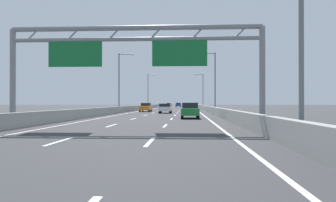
# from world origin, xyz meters

# --- Properties ---
(ground_plane) EXTENTS (260.00, 260.00, 0.00)m
(ground_plane) POSITION_xyz_m (0.00, 100.00, 0.00)
(ground_plane) COLOR #38383A
(lane_dash_left_1) EXTENTS (0.16, 3.00, 0.01)m
(lane_dash_left_1) POSITION_xyz_m (-1.80, 12.50, 0.01)
(lane_dash_left_1) COLOR white
(lane_dash_left_1) RESTS_ON ground_plane
(lane_dash_left_2) EXTENTS (0.16, 3.00, 0.01)m
(lane_dash_left_2) POSITION_xyz_m (-1.80, 21.50, 0.01)
(lane_dash_left_2) COLOR white
(lane_dash_left_2) RESTS_ON ground_plane
(lane_dash_left_3) EXTENTS (0.16, 3.00, 0.01)m
(lane_dash_left_3) POSITION_xyz_m (-1.80, 30.50, 0.01)
(lane_dash_left_3) COLOR white
(lane_dash_left_3) RESTS_ON ground_plane
(lane_dash_left_4) EXTENTS (0.16, 3.00, 0.01)m
(lane_dash_left_4) POSITION_xyz_m (-1.80, 39.50, 0.01)
(lane_dash_left_4) COLOR white
(lane_dash_left_4) RESTS_ON ground_plane
(lane_dash_left_5) EXTENTS (0.16, 3.00, 0.01)m
(lane_dash_left_5) POSITION_xyz_m (-1.80, 48.50, 0.01)
(lane_dash_left_5) COLOR white
(lane_dash_left_5) RESTS_ON ground_plane
(lane_dash_left_6) EXTENTS (0.16, 3.00, 0.01)m
(lane_dash_left_6) POSITION_xyz_m (-1.80, 57.50, 0.01)
(lane_dash_left_6) COLOR white
(lane_dash_left_6) RESTS_ON ground_plane
(lane_dash_left_7) EXTENTS (0.16, 3.00, 0.01)m
(lane_dash_left_7) POSITION_xyz_m (-1.80, 66.50, 0.01)
(lane_dash_left_7) COLOR white
(lane_dash_left_7) RESTS_ON ground_plane
(lane_dash_left_8) EXTENTS (0.16, 3.00, 0.01)m
(lane_dash_left_8) POSITION_xyz_m (-1.80, 75.50, 0.01)
(lane_dash_left_8) COLOR white
(lane_dash_left_8) RESTS_ON ground_plane
(lane_dash_left_9) EXTENTS (0.16, 3.00, 0.01)m
(lane_dash_left_9) POSITION_xyz_m (-1.80, 84.50, 0.01)
(lane_dash_left_9) COLOR white
(lane_dash_left_9) RESTS_ON ground_plane
(lane_dash_left_10) EXTENTS (0.16, 3.00, 0.01)m
(lane_dash_left_10) POSITION_xyz_m (-1.80, 93.50, 0.01)
(lane_dash_left_10) COLOR white
(lane_dash_left_10) RESTS_ON ground_plane
(lane_dash_left_11) EXTENTS (0.16, 3.00, 0.01)m
(lane_dash_left_11) POSITION_xyz_m (-1.80, 102.50, 0.01)
(lane_dash_left_11) COLOR white
(lane_dash_left_11) RESTS_ON ground_plane
(lane_dash_left_12) EXTENTS (0.16, 3.00, 0.01)m
(lane_dash_left_12) POSITION_xyz_m (-1.80, 111.50, 0.01)
(lane_dash_left_12) COLOR white
(lane_dash_left_12) RESTS_ON ground_plane
(lane_dash_left_13) EXTENTS (0.16, 3.00, 0.01)m
(lane_dash_left_13) POSITION_xyz_m (-1.80, 120.50, 0.01)
(lane_dash_left_13) COLOR white
(lane_dash_left_13) RESTS_ON ground_plane
(lane_dash_left_14) EXTENTS (0.16, 3.00, 0.01)m
(lane_dash_left_14) POSITION_xyz_m (-1.80, 129.50, 0.01)
(lane_dash_left_14) COLOR white
(lane_dash_left_14) RESTS_ON ground_plane
(lane_dash_left_15) EXTENTS (0.16, 3.00, 0.01)m
(lane_dash_left_15) POSITION_xyz_m (-1.80, 138.50, 0.01)
(lane_dash_left_15) COLOR white
(lane_dash_left_15) RESTS_ON ground_plane
(lane_dash_left_16) EXTENTS (0.16, 3.00, 0.01)m
(lane_dash_left_16) POSITION_xyz_m (-1.80, 147.50, 0.01)
(lane_dash_left_16) COLOR white
(lane_dash_left_16) RESTS_ON ground_plane
(lane_dash_left_17) EXTENTS (0.16, 3.00, 0.01)m
(lane_dash_left_17) POSITION_xyz_m (-1.80, 156.50, 0.01)
(lane_dash_left_17) COLOR white
(lane_dash_left_17) RESTS_ON ground_plane
(lane_dash_right_1) EXTENTS (0.16, 3.00, 0.01)m
(lane_dash_right_1) POSITION_xyz_m (1.80, 12.50, 0.01)
(lane_dash_right_1) COLOR white
(lane_dash_right_1) RESTS_ON ground_plane
(lane_dash_right_2) EXTENTS (0.16, 3.00, 0.01)m
(lane_dash_right_2) POSITION_xyz_m (1.80, 21.50, 0.01)
(lane_dash_right_2) COLOR white
(lane_dash_right_2) RESTS_ON ground_plane
(lane_dash_right_3) EXTENTS (0.16, 3.00, 0.01)m
(lane_dash_right_3) POSITION_xyz_m (1.80, 30.50, 0.01)
(lane_dash_right_3) COLOR white
(lane_dash_right_3) RESTS_ON ground_plane
(lane_dash_right_4) EXTENTS (0.16, 3.00, 0.01)m
(lane_dash_right_4) POSITION_xyz_m (1.80, 39.50, 0.01)
(lane_dash_right_4) COLOR white
(lane_dash_right_4) RESTS_ON ground_plane
(lane_dash_right_5) EXTENTS (0.16, 3.00, 0.01)m
(lane_dash_right_5) POSITION_xyz_m (1.80, 48.50, 0.01)
(lane_dash_right_5) COLOR white
(lane_dash_right_5) RESTS_ON ground_plane
(lane_dash_right_6) EXTENTS (0.16, 3.00, 0.01)m
(lane_dash_right_6) POSITION_xyz_m (1.80, 57.50, 0.01)
(lane_dash_right_6) COLOR white
(lane_dash_right_6) RESTS_ON ground_plane
(lane_dash_right_7) EXTENTS (0.16, 3.00, 0.01)m
(lane_dash_right_7) POSITION_xyz_m (1.80, 66.50, 0.01)
(lane_dash_right_7) COLOR white
(lane_dash_right_7) RESTS_ON ground_plane
(lane_dash_right_8) EXTENTS (0.16, 3.00, 0.01)m
(lane_dash_right_8) POSITION_xyz_m (1.80, 75.50, 0.01)
(lane_dash_right_8) COLOR white
(lane_dash_right_8) RESTS_ON ground_plane
(lane_dash_right_9) EXTENTS (0.16, 3.00, 0.01)m
(lane_dash_right_9) POSITION_xyz_m (1.80, 84.50, 0.01)
(lane_dash_right_9) COLOR white
(lane_dash_right_9) RESTS_ON ground_plane
(lane_dash_right_10) EXTENTS (0.16, 3.00, 0.01)m
(lane_dash_right_10) POSITION_xyz_m (1.80, 93.50, 0.01)
(lane_dash_right_10) COLOR white
(lane_dash_right_10) RESTS_ON ground_plane
(lane_dash_right_11) EXTENTS (0.16, 3.00, 0.01)m
(lane_dash_right_11) POSITION_xyz_m (1.80, 102.50, 0.01)
(lane_dash_right_11) COLOR white
(lane_dash_right_11) RESTS_ON ground_plane
(lane_dash_right_12) EXTENTS (0.16, 3.00, 0.01)m
(lane_dash_right_12) POSITION_xyz_m (1.80, 111.50, 0.01)
(lane_dash_right_12) COLOR white
(lane_dash_right_12) RESTS_ON ground_plane
(lane_dash_right_13) EXTENTS (0.16, 3.00, 0.01)m
(lane_dash_right_13) POSITION_xyz_m (1.80, 120.50, 0.01)
(lane_dash_right_13) COLOR white
(lane_dash_right_13) RESTS_ON ground_plane
(lane_dash_right_14) EXTENTS (0.16, 3.00, 0.01)m
(lane_dash_right_14) POSITION_xyz_m (1.80, 129.50, 0.01)
(lane_dash_right_14) COLOR white
(lane_dash_right_14) RESTS_ON ground_plane
(lane_dash_right_15) EXTENTS (0.16, 3.00, 0.01)m
(lane_dash_right_15) POSITION_xyz_m (1.80, 138.50, 0.01)
(lane_dash_right_15) COLOR white
(lane_dash_right_15) RESTS_ON ground_plane
(lane_dash_right_16) EXTENTS (0.16, 3.00, 0.01)m
(lane_dash_right_16) POSITION_xyz_m (1.80, 147.50, 0.01)
(lane_dash_right_16) COLOR white
(lane_dash_right_16) RESTS_ON ground_plane
(lane_dash_right_17) EXTENTS (0.16, 3.00, 0.01)m
(lane_dash_right_17) POSITION_xyz_m (1.80, 156.50, 0.01)
(lane_dash_right_17) COLOR white
(lane_dash_right_17) RESTS_ON ground_plane
(edge_line_left) EXTENTS (0.16, 176.00, 0.01)m
(edge_line_left) POSITION_xyz_m (-5.25, 88.00, 0.01)
(edge_line_left) COLOR white
(edge_line_left) RESTS_ON ground_plane
(edge_line_right) EXTENTS (0.16, 176.00, 0.01)m
(edge_line_right) POSITION_xyz_m (5.25, 88.00, 0.01)
(edge_line_right) COLOR white
(edge_line_right) RESTS_ON ground_plane
(barrier_left) EXTENTS (0.45, 220.00, 0.95)m
(barrier_left) POSITION_xyz_m (-6.90, 110.00, 0.47)
(barrier_left) COLOR #9E9E99
(barrier_left) RESTS_ON ground_plane
(barrier_right) EXTENTS (0.45, 220.00, 0.95)m
(barrier_right) POSITION_xyz_m (6.90, 110.00, 0.47)
(barrier_right) COLOR #9E9E99
(barrier_right) RESTS_ON ground_plane
(sign_gantry) EXTENTS (16.02, 0.36, 6.36)m
(sign_gantry) POSITION_xyz_m (-0.12, 20.06, 4.81)
(sign_gantry) COLOR gray
(sign_gantry) RESTS_ON ground_plane
(streetlamp_right_near) EXTENTS (2.58, 0.28, 9.50)m
(streetlamp_right_near) POSITION_xyz_m (7.47, 12.81, 5.40)
(streetlamp_right_near) COLOR slate
(streetlamp_right_near) RESTS_ON ground_plane
(streetlamp_left_mid) EXTENTS (2.58, 0.28, 9.50)m
(streetlamp_left_mid) POSITION_xyz_m (-7.47, 52.29, 5.40)
(streetlamp_left_mid) COLOR slate
(streetlamp_left_mid) RESTS_ON ground_plane
(streetlamp_right_mid) EXTENTS (2.58, 0.28, 9.50)m
(streetlamp_right_mid) POSITION_xyz_m (7.47, 52.29, 5.40)
(streetlamp_right_mid) COLOR slate
(streetlamp_right_mid) RESTS_ON ground_plane
(streetlamp_left_far) EXTENTS (2.58, 0.28, 9.50)m
(streetlamp_left_far) POSITION_xyz_m (-7.47, 91.78, 5.40)
(streetlamp_left_far) COLOR slate
(streetlamp_left_far) RESTS_ON ground_plane
(streetlamp_right_far) EXTENTS (2.58, 0.28, 9.50)m
(streetlamp_right_far) POSITION_xyz_m (7.47, 91.78, 5.40)
(streetlamp_right_far) COLOR slate
(streetlamp_right_far) RESTS_ON ground_plane
(blue_car) EXTENTS (1.90, 4.68, 1.46)m
(blue_car) POSITION_xyz_m (0.16, 117.27, 0.75)
(blue_car) COLOR #2347AD
(blue_car) RESTS_ON ground_plane
(black_car) EXTENTS (1.80, 4.39, 1.44)m
(black_car) POSITION_xyz_m (3.51, 133.40, 0.75)
(black_car) COLOR black
(black_car) RESTS_ON ground_plane
(orange_car) EXTENTS (1.72, 4.69, 1.49)m
(orange_car) POSITION_xyz_m (-3.76, 55.53, 0.76)
(orange_car) COLOR orange
(orange_car) RESTS_ON ground_plane
(silver_car) EXTENTS (1.72, 4.23, 1.41)m
(silver_car) POSITION_xyz_m (-3.70, 126.12, 0.73)
(silver_car) COLOR #A8ADB2
(silver_car) RESTS_ON ground_plane
(white_car) EXTENTS (1.75, 4.16, 1.40)m
(white_car) POSITION_xyz_m (0.06, 48.02, 0.73)
(white_car) COLOR silver
(white_car) RESTS_ON ground_plane
(green_car) EXTENTS (1.73, 4.26, 1.53)m
(green_car) POSITION_xyz_m (3.54, 32.28, 0.78)
(green_car) COLOR #1E7A38
(green_car) RESTS_ON ground_plane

